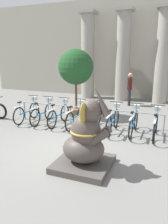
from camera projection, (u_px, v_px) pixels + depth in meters
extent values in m
plane|color=slate|center=(66.00, 147.00, 6.47)|extent=(60.00, 60.00, 0.00)
cube|color=#A39E8E|center=(127.00, 49.00, 13.45)|extent=(20.00, 0.20, 6.00)
cylinder|color=gray|center=(88.00, 57.00, 13.46)|extent=(0.81, 0.81, 5.00)
cube|color=gray|center=(88.00, 12.00, 12.81)|extent=(1.01, 1.01, 0.16)
cylinder|color=gray|center=(123.00, 58.00, 12.67)|extent=(0.81, 0.81, 5.00)
cube|color=gray|center=(125.00, 9.00, 12.02)|extent=(1.01, 1.01, 0.16)
cylinder|color=gray|center=(163.00, 58.00, 11.89)|extent=(0.81, 0.81, 5.00)
cube|color=gray|center=(168.00, 6.00, 11.24)|extent=(1.01, 1.01, 0.16)
cylinder|color=gray|center=(25.00, 111.00, 9.16)|extent=(0.05, 0.05, 0.75)
cylinder|color=gray|center=(164.00, 126.00, 7.19)|extent=(0.05, 0.05, 0.75)
cylinder|color=gray|center=(86.00, 108.00, 8.08)|extent=(5.62, 0.04, 0.04)
torus|color=black|center=(34.00, 110.00, 9.38)|extent=(0.05, 0.70, 0.70)
torus|color=black|center=(19.00, 116.00, 8.44)|extent=(0.05, 0.70, 0.70)
cube|color=#338CC6|center=(27.00, 112.00, 8.90)|extent=(0.04, 0.94, 0.04)
cube|color=silver|center=(18.00, 107.00, 8.35)|extent=(0.06, 0.59, 0.03)
cylinder|color=#338CC6|center=(20.00, 109.00, 8.47)|extent=(0.03, 0.03, 0.51)
cube|color=black|center=(20.00, 102.00, 8.40)|extent=(0.08, 0.18, 0.04)
cylinder|color=#338CC6|center=(33.00, 103.00, 9.26)|extent=(0.03, 0.03, 0.64)
cylinder|color=black|center=(33.00, 96.00, 9.18)|extent=(0.48, 0.03, 0.03)
cube|color=silver|center=(34.00, 98.00, 9.31)|extent=(0.20, 0.16, 0.14)
torus|color=black|center=(49.00, 111.00, 9.15)|extent=(0.05, 0.70, 0.70)
torus|color=black|center=(35.00, 118.00, 8.21)|extent=(0.05, 0.70, 0.70)
cube|color=#338CC6|center=(42.00, 113.00, 8.67)|extent=(0.04, 0.94, 0.04)
cube|color=silver|center=(34.00, 108.00, 8.12)|extent=(0.06, 0.59, 0.03)
cylinder|color=#338CC6|center=(36.00, 111.00, 8.24)|extent=(0.03, 0.03, 0.51)
cube|color=black|center=(36.00, 104.00, 8.17)|extent=(0.08, 0.18, 0.04)
cylinder|color=#338CC6|center=(48.00, 104.00, 9.04)|extent=(0.03, 0.03, 0.64)
cylinder|color=black|center=(48.00, 97.00, 8.96)|extent=(0.48, 0.03, 0.03)
cube|color=silver|center=(49.00, 99.00, 9.08)|extent=(0.20, 0.16, 0.14)
torus|color=black|center=(65.00, 113.00, 8.91)|extent=(0.05, 0.70, 0.70)
torus|color=black|center=(52.00, 120.00, 7.98)|extent=(0.05, 0.70, 0.70)
cube|color=#338CC6|center=(59.00, 115.00, 8.43)|extent=(0.04, 0.94, 0.04)
cube|color=silver|center=(52.00, 110.00, 7.88)|extent=(0.06, 0.59, 0.03)
cylinder|color=#338CC6|center=(53.00, 112.00, 8.00)|extent=(0.03, 0.03, 0.51)
cube|color=black|center=(53.00, 105.00, 7.93)|extent=(0.08, 0.18, 0.04)
cylinder|color=#338CC6|center=(64.00, 105.00, 8.80)|extent=(0.03, 0.03, 0.64)
cylinder|color=black|center=(64.00, 98.00, 8.72)|extent=(0.48, 0.03, 0.03)
cube|color=silver|center=(65.00, 101.00, 8.84)|extent=(0.20, 0.16, 0.14)
torus|color=black|center=(81.00, 115.00, 8.64)|extent=(0.05, 0.70, 0.70)
torus|color=black|center=(70.00, 122.00, 7.71)|extent=(0.05, 0.70, 0.70)
cube|color=#338CC6|center=(75.00, 117.00, 8.16)|extent=(0.04, 0.94, 0.04)
cube|color=silver|center=(69.00, 112.00, 7.61)|extent=(0.06, 0.59, 0.03)
cylinder|color=#338CC6|center=(71.00, 114.00, 7.73)|extent=(0.03, 0.03, 0.51)
cube|color=black|center=(70.00, 107.00, 7.66)|extent=(0.08, 0.18, 0.04)
cylinder|color=#338CC6|center=(80.00, 107.00, 8.53)|extent=(0.03, 0.03, 0.64)
cylinder|color=black|center=(80.00, 99.00, 8.45)|extent=(0.48, 0.03, 0.03)
cube|color=silver|center=(81.00, 102.00, 8.57)|extent=(0.20, 0.16, 0.14)
torus|color=black|center=(98.00, 116.00, 8.40)|extent=(0.05, 0.70, 0.70)
torus|color=black|center=(89.00, 124.00, 7.46)|extent=(0.05, 0.70, 0.70)
cube|color=#338CC6|center=(94.00, 119.00, 7.92)|extent=(0.04, 0.94, 0.04)
cube|color=silver|center=(89.00, 114.00, 7.37)|extent=(0.06, 0.59, 0.03)
cylinder|color=#338CC6|center=(90.00, 116.00, 7.49)|extent=(0.03, 0.03, 0.51)
cube|color=black|center=(90.00, 109.00, 7.42)|extent=(0.08, 0.18, 0.04)
cylinder|color=#338CC6|center=(98.00, 109.00, 8.28)|extent=(0.03, 0.03, 0.64)
cylinder|color=black|center=(98.00, 100.00, 8.20)|extent=(0.48, 0.03, 0.03)
cube|color=silver|center=(99.00, 103.00, 8.33)|extent=(0.20, 0.16, 0.14)
torus|color=black|center=(116.00, 119.00, 8.12)|extent=(0.05, 0.70, 0.70)
torus|color=black|center=(109.00, 127.00, 7.18)|extent=(0.05, 0.70, 0.70)
cube|color=#338CC6|center=(113.00, 121.00, 7.64)|extent=(0.04, 0.94, 0.04)
cube|color=silver|center=(109.00, 116.00, 7.09)|extent=(0.06, 0.59, 0.03)
cylinder|color=#338CC6|center=(110.00, 119.00, 7.21)|extent=(0.03, 0.03, 0.51)
cube|color=black|center=(110.00, 111.00, 7.14)|extent=(0.08, 0.18, 0.04)
cylinder|color=#338CC6|center=(116.00, 110.00, 8.00)|extent=(0.03, 0.03, 0.64)
cylinder|color=black|center=(117.00, 102.00, 7.92)|extent=(0.48, 0.03, 0.03)
cube|color=silver|center=(117.00, 105.00, 8.05)|extent=(0.20, 0.16, 0.14)
torus|color=black|center=(136.00, 120.00, 7.89)|extent=(0.05, 0.70, 0.70)
torus|color=black|center=(131.00, 129.00, 6.96)|extent=(0.05, 0.70, 0.70)
cube|color=#338CC6|center=(134.00, 123.00, 7.41)|extent=(0.04, 0.94, 0.04)
cube|color=silver|center=(131.00, 118.00, 6.86)|extent=(0.06, 0.59, 0.03)
cylinder|color=#338CC6|center=(132.00, 121.00, 6.98)|extent=(0.03, 0.03, 0.51)
cube|color=black|center=(132.00, 112.00, 6.91)|extent=(0.08, 0.18, 0.04)
cylinder|color=#338CC6|center=(136.00, 112.00, 7.78)|extent=(0.03, 0.03, 0.64)
cylinder|color=black|center=(137.00, 103.00, 7.70)|extent=(0.48, 0.03, 0.03)
cube|color=silver|center=(137.00, 107.00, 7.82)|extent=(0.20, 0.16, 0.14)
torus|color=black|center=(156.00, 123.00, 7.60)|extent=(0.05, 0.70, 0.70)
torus|color=black|center=(154.00, 132.00, 6.66)|extent=(0.05, 0.70, 0.70)
cube|color=#338CC6|center=(155.00, 126.00, 7.12)|extent=(0.04, 0.94, 0.04)
cube|color=silver|center=(155.00, 121.00, 6.57)|extent=(0.06, 0.59, 0.03)
cylinder|color=#338CC6|center=(155.00, 124.00, 6.69)|extent=(0.03, 0.03, 0.51)
cube|color=black|center=(156.00, 115.00, 6.62)|extent=(0.08, 0.18, 0.04)
cylinder|color=#338CC6|center=(157.00, 114.00, 7.48)|extent=(0.03, 0.03, 0.64)
cylinder|color=black|center=(158.00, 105.00, 7.40)|extent=(0.48, 0.03, 0.03)
cube|color=silver|center=(158.00, 109.00, 7.53)|extent=(0.20, 0.16, 0.14)
cube|color=#4C4742|center=(83.00, 164.00, 5.32)|extent=(1.31, 1.31, 0.15)
ellipsoid|color=#4C423D|center=(83.00, 148.00, 5.21)|extent=(1.01, 0.89, 0.65)
ellipsoid|color=#4C423D|center=(86.00, 131.00, 5.08)|extent=(0.71, 0.65, 0.83)
sphere|color=#4C423D|center=(91.00, 111.00, 4.91)|extent=(0.54, 0.54, 0.54)
ellipsoid|color=#B79333|center=(92.00, 108.00, 5.18)|extent=(0.08, 0.38, 0.45)
ellipsoid|color=#B79333|center=(83.00, 113.00, 4.69)|extent=(0.08, 0.38, 0.45)
cone|color=#4C423D|center=(101.00, 101.00, 4.77)|extent=(0.46, 0.19, 0.67)
cylinder|color=#4C423D|center=(101.00, 134.00, 5.12)|extent=(0.53, 0.18, 0.47)
cylinder|color=#4C423D|center=(97.00, 139.00, 4.85)|extent=(0.53, 0.18, 0.47)
torus|color=#B79333|center=(86.00, 131.00, 5.08)|extent=(0.74, 0.74, 0.05)
torus|color=black|center=(0.00, 111.00, 9.23)|extent=(0.68, 0.09, 0.68)
cylinder|color=#28282D|center=(130.00, 97.00, 11.81)|extent=(0.11, 0.11, 0.85)
cylinder|color=#28282D|center=(129.00, 98.00, 11.66)|extent=(0.11, 0.11, 0.85)
cube|color=#4C1919|center=(130.00, 84.00, 11.54)|extent=(0.20, 0.32, 0.64)
sphere|color=tan|center=(130.00, 75.00, 11.43)|extent=(0.23, 0.23, 0.23)
cylinder|color=#4C1919|center=(131.00, 83.00, 11.72)|extent=(0.07, 0.07, 0.58)
cylinder|color=#4C1919|center=(129.00, 84.00, 11.36)|extent=(0.07, 0.07, 0.58)
cylinder|color=brown|center=(76.00, 112.00, 9.76)|extent=(0.69, 0.69, 0.35)
cylinder|color=brown|center=(76.00, 95.00, 9.56)|extent=(0.10, 0.10, 1.21)
sphere|color=#1E4C23|center=(76.00, 67.00, 9.26)|extent=(1.50, 1.50, 1.50)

